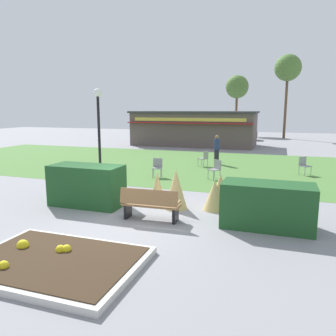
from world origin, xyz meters
name	(u,v)px	position (x,y,z in m)	size (l,w,h in m)	color
ground_plane	(129,219)	(0.00, 0.00, 0.00)	(80.00, 80.00, 0.00)	gray
lawn_patch	(204,166)	(0.00, 9.80, 0.00)	(36.00, 12.00, 0.01)	#4C7A38
flower_bed	(54,262)	(-0.18, -3.15, 0.09)	(3.51, 2.52, 0.32)	beige
park_bench	(150,204)	(0.63, 0.10, 0.48)	(1.72, 0.60, 0.95)	olive
hedge_left	(87,185)	(-1.94, 0.85, 0.68)	(2.40, 1.10, 1.36)	#1E4C23
hedge_right	(267,206)	(3.83, 0.60, 0.61)	(2.41, 1.10, 1.22)	#1E4C23
ornamental_grass_behind_left	(176,189)	(0.97, 1.46, 0.64)	(0.75, 0.75, 1.28)	tan
ornamental_grass_behind_right	(220,191)	(2.32, 1.86, 0.58)	(0.73, 0.73, 1.16)	tan
ornamental_grass_behind_center	(157,188)	(0.18, 1.86, 0.53)	(0.58, 0.58, 1.06)	tan
ornamental_grass_behind_far	(214,195)	(2.17, 1.71, 0.48)	(0.73, 0.73, 0.96)	tan
lamppost_mid	(99,123)	(-3.70, 4.72, 2.57)	(0.36, 0.36, 4.07)	black
trash_bin	(267,215)	(3.83, 0.39, 0.41)	(0.52, 0.52, 0.82)	#2D4233
food_kiosk	(194,128)	(-3.30, 20.26, 1.51)	(10.82, 4.86, 3.00)	#594C47
cafe_chair_west	(216,168)	(1.31, 6.39, 0.53)	(0.62, 0.62, 0.89)	gray
cafe_chair_east	(304,164)	(5.19, 8.78, 0.53)	(0.62, 0.62, 0.89)	gray
cafe_chair_center	(204,157)	(0.07, 9.52, 0.53)	(0.56, 0.56, 0.89)	gray
cafe_chair_north	(157,166)	(-1.37, 5.96, 0.53)	(0.53, 0.53, 0.89)	gray
person_strolling	(217,149)	(0.54, 10.65, 0.86)	(0.34, 0.34, 1.69)	#23232D
parked_car_west_slot	(191,133)	(-5.38, 26.82, 0.64)	(4.35, 2.36, 1.20)	#2D6638
parked_car_center_slot	(236,134)	(-0.43, 26.82, 0.64)	(4.30, 2.24, 1.20)	black
tree_left_bg	(288,69)	(4.30, 30.29, 7.42)	(2.80, 2.80, 8.92)	brown
tree_right_bg	(237,87)	(-1.43, 33.75, 5.82)	(2.80, 2.80, 7.27)	brown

